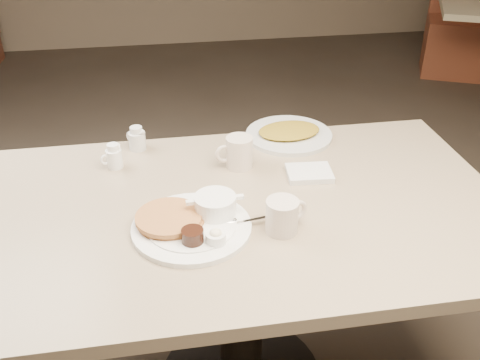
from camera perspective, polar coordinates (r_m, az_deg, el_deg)
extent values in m
cube|color=tan|center=(1.52, 0.12, -3.29)|extent=(1.50, 0.90, 0.04)
cylinder|color=black|center=(1.75, 0.11, -12.93)|extent=(0.14, 0.14, 0.69)
cylinder|color=white|center=(1.41, -5.13, -5.02)|extent=(0.32, 0.32, 0.01)
cylinder|color=white|center=(1.41, -5.14, -4.71)|extent=(0.24, 0.24, 0.00)
cylinder|color=#BD783B|center=(1.43, -7.30, -4.15)|extent=(0.19, 0.19, 0.01)
cylinder|color=#BD783B|center=(1.42, -7.54, -3.91)|extent=(0.18, 0.18, 0.01)
cylinder|color=white|center=(1.43, -2.64, -2.67)|extent=(0.12, 0.12, 0.05)
cube|color=white|center=(1.42, -5.24, -2.37)|extent=(0.03, 0.01, 0.01)
cube|color=white|center=(1.43, -0.09, -1.80)|extent=(0.03, 0.01, 0.01)
ellipsoid|color=white|center=(1.43, -3.22, -2.19)|extent=(0.05, 0.05, 0.03)
ellipsoid|color=white|center=(1.42, -1.98, -2.33)|extent=(0.05, 0.05, 0.02)
cylinder|color=black|center=(1.34, -5.03, -5.94)|extent=(0.06, 0.06, 0.04)
cylinder|color=white|center=(1.34, -2.57, -6.12)|extent=(0.05, 0.05, 0.03)
ellipsoid|color=#FFF0C7|center=(1.33, -2.59, -5.64)|extent=(0.03, 0.03, 0.02)
cube|color=white|center=(1.42, 1.42, -4.21)|extent=(0.12, 0.03, 0.00)
ellipsoid|color=white|center=(1.42, -1.09, -4.27)|extent=(0.04, 0.03, 0.01)
cylinder|color=beige|center=(1.39, 4.45, -3.82)|extent=(0.11, 0.11, 0.09)
cylinder|color=black|center=(1.37, 4.52, -2.45)|extent=(0.09, 0.09, 0.01)
torus|color=beige|center=(1.41, 6.03, -3.24)|extent=(0.06, 0.03, 0.06)
cube|color=silver|center=(1.65, 7.32, 0.72)|extent=(0.14, 0.12, 0.02)
cylinder|color=beige|center=(1.67, -0.06, 2.95)|extent=(0.09, 0.09, 0.10)
torus|color=beige|center=(1.66, -1.62, 2.78)|extent=(0.06, 0.02, 0.06)
cylinder|color=white|center=(1.72, -13.13, 2.20)|extent=(0.05, 0.05, 0.06)
cylinder|color=white|center=(1.70, -13.29, 3.38)|extent=(0.04, 0.04, 0.02)
cone|color=white|center=(1.71, -12.66, 3.43)|extent=(0.02, 0.02, 0.02)
torus|color=white|center=(1.71, -13.98, 2.12)|extent=(0.04, 0.02, 0.04)
cylinder|color=silver|center=(1.81, -10.80, 4.08)|extent=(0.07, 0.07, 0.06)
cylinder|color=silver|center=(1.80, -10.92, 5.21)|extent=(0.05, 0.05, 0.02)
cone|color=silver|center=(1.78, -10.43, 4.92)|extent=(0.03, 0.03, 0.02)
torus|color=silver|center=(1.83, -11.45, 4.47)|extent=(0.03, 0.03, 0.04)
cylinder|color=silver|center=(1.88, 5.18, 4.76)|extent=(0.33, 0.33, 0.01)
ellipsoid|color=olive|center=(1.87, 5.20, 5.24)|extent=(0.23, 0.18, 0.02)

